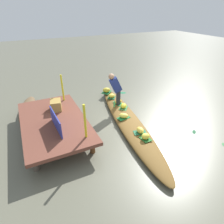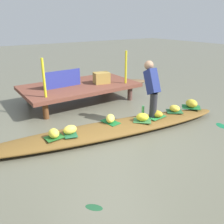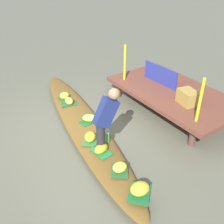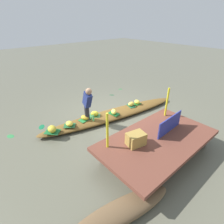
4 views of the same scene
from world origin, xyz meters
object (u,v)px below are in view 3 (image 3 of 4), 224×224
at_px(banana_bunch_4, 120,167).
at_px(produce_crate, 188,97).
at_px(banana_bunch_2, 90,137).
at_px(banana_bunch_3, 140,189).
at_px(vendor_person, 106,117).
at_px(banana_bunch_5, 64,96).
at_px(water_bottle, 108,138).
at_px(market_banner, 160,75).
at_px(banana_bunch_6, 69,101).
at_px(banana_bunch_1, 101,148).
at_px(vendor_boat, 83,124).
at_px(banana_bunch_0, 89,118).

height_order(banana_bunch_4, produce_crate, produce_crate).
relative_size(banana_bunch_2, banana_bunch_3, 0.86).
xyz_separation_m(vendor_person, produce_crate, (0.03, 2.13, -0.24)).
bearing_deg(banana_bunch_5, banana_bunch_3, -6.03).
height_order(vendor_person, water_bottle, vendor_person).
bearing_deg(produce_crate, market_banner, 168.89).
xyz_separation_m(banana_bunch_2, banana_bunch_3, (1.56, -0.04, 0.01)).
xyz_separation_m(banana_bunch_2, banana_bunch_6, (-1.54, 0.30, -0.00)).
bearing_deg(banana_bunch_3, banana_bunch_5, 173.97).
bearing_deg(banana_bunch_6, water_bottle, -1.43).
height_order(banana_bunch_1, produce_crate, produce_crate).
bearing_deg(vendor_boat, banana_bunch_1, -1.50).
bearing_deg(banana_bunch_1, banana_bunch_3, -1.58).
distance_m(banana_bunch_6, market_banner, 2.37).
height_order(vendor_person, produce_crate, vendor_person).
bearing_deg(banana_bunch_6, banana_bunch_3, -6.15).
xyz_separation_m(banana_bunch_2, banana_bunch_5, (-1.85, 0.32, -0.00)).
bearing_deg(banana_bunch_4, banana_bunch_1, -179.91).
bearing_deg(banana_bunch_0, banana_bunch_6, -178.18).
bearing_deg(banana_bunch_4, banana_bunch_6, 173.22).
distance_m(banana_bunch_2, vendor_person, 0.71).
relative_size(banana_bunch_2, banana_bunch_4, 1.04).
relative_size(banana_bunch_3, banana_bunch_4, 1.21).
relative_size(banana_bunch_2, vendor_person, 0.22).
height_order(banana_bunch_1, banana_bunch_5, banana_bunch_5).
bearing_deg(banana_bunch_3, banana_bunch_4, 176.69).
bearing_deg(market_banner, banana_bunch_0, -89.60).
relative_size(banana_bunch_5, water_bottle, 1.07).
height_order(banana_bunch_4, market_banner, market_banner).
xyz_separation_m(banana_bunch_5, market_banner, (1.12, 2.16, 0.44)).
bearing_deg(banana_bunch_2, market_banner, 106.37).
bearing_deg(vendor_person, vendor_boat, 175.77).
relative_size(banana_bunch_2, water_bottle, 1.22).
height_order(banana_bunch_0, banana_bunch_6, banana_bunch_6).
bearing_deg(vendor_person, market_banner, 114.80).
distance_m(banana_bunch_1, banana_bunch_2, 0.41).
xyz_separation_m(banana_bunch_1, produce_crate, (-0.02, 2.27, 0.37)).
bearing_deg(vendor_boat, vendor_person, 5.57).
relative_size(banana_bunch_6, produce_crate, 0.60).
height_order(banana_bunch_4, vendor_person, vendor_person).
height_order(banana_bunch_6, produce_crate, produce_crate).
xyz_separation_m(banana_bunch_1, banana_bunch_5, (-2.26, 0.33, 0.01)).
xyz_separation_m(banana_bunch_2, vendor_person, (0.35, 0.14, 0.60)).
relative_size(banana_bunch_0, market_banner, 0.27).
xyz_separation_m(banana_bunch_2, water_bottle, (0.24, 0.25, 0.02)).
height_order(banana_bunch_5, produce_crate, produce_crate).
xyz_separation_m(banana_bunch_1, banana_bunch_3, (1.15, -0.03, 0.02)).
distance_m(banana_bunch_0, water_bottle, 0.84).
xyz_separation_m(banana_bunch_6, vendor_person, (1.90, -0.16, 0.60)).
xyz_separation_m(vendor_boat, vendor_person, (1.07, -0.08, 0.79)).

